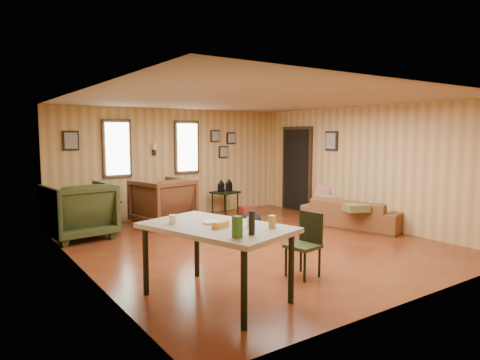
{
  "coord_description": "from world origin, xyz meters",
  "views": [
    {
      "loc": [
        -4.19,
        -5.7,
        1.84
      ],
      "look_at": [
        0.0,
        0.4,
        1.05
      ],
      "focal_mm": 32.0,
      "sensor_mm": 36.0,
      "label": 1
    }
  ],
  "objects_px": {
    "recliner_green": "(79,208)",
    "dining_table": "(217,232)",
    "recliner_brown": "(163,199)",
    "side_table": "(225,190)",
    "end_table": "(106,209)",
    "sofa": "(352,208)"
  },
  "relations": [
    {
      "from": "recliner_green",
      "to": "dining_table",
      "type": "relative_size",
      "value": 0.59
    },
    {
      "from": "recliner_brown",
      "to": "side_table",
      "type": "relative_size",
      "value": 1.28
    },
    {
      "from": "recliner_brown",
      "to": "end_table",
      "type": "distance_m",
      "value": 1.12
    },
    {
      "from": "end_table",
      "to": "side_table",
      "type": "relative_size",
      "value": 0.87
    },
    {
      "from": "sofa",
      "to": "recliner_green",
      "type": "bearing_deg",
      "value": 47.49
    },
    {
      "from": "recliner_brown",
      "to": "end_table",
      "type": "bearing_deg",
      "value": -24.92
    },
    {
      "from": "sofa",
      "to": "dining_table",
      "type": "relative_size",
      "value": 1.04
    },
    {
      "from": "recliner_green",
      "to": "end_table",
      "type": "relative_size",
      "value": 1.53
    },
    {
      "from": "recliner_green",
      "to": "dining_table",
      "type": "bearing_deg",
      "value": 92.15
    },
    {
      "from": "dining_table",
      "to": "end_table",
      "type": "bearing_deg",
      "value": 72.25
    },
    {
      "from": "end_table",
      "to": "sofa",
      "type": "bearing_deg",
      "value": -31.89
    },
    {
      "from": "recliner_brown",
      "to": "dining_table",
      "type": "distance_m",
      "value": 4.15
    },
    {
      "from": "sofa",
      "to": "recliner_brown",
      "type": "height_order",
      "value": "recliner_brown"
    },
    {
      "from": "dining_table",
      "to": "sofa",
      "type": "bearing_deg",
      "value": 4.84
    },
    {
      "from": "end_table",
      "to": "recliner_green",
      "type": "bearing_deg",
      "value": -144.21
    },
    {
      "from": "sofa",
      "to": "end_table",
      "type": "bearing_deg",
      "value": 39.81
    },
    {
      "from": "recliner_green",
      "to": "dining_table",
      "type": "height_order",
      "value": "recliner_green"
    },
    {
      "from": "side_table",
      "to": "recliner_brown",
      "type": "bearing_deg",
      "value": -171.24
    },
    {
      "from": "recliner_brown",
      "to": "dining_table",
      "type": "height_order",
      "value": "dining_table"
    },
    {
      "from": "recliner_green",
      "to": "side_table",
      "type": "bearing_deg",
      "value": -178.43
    },
    {
      "from": "recliner_green",
      "to": "sofa",
      "type": "bearing_deg",
      "value": 149.64
    },
    {
      "from": "recliner_brown",
      "to": "recliner_green",
      "type": "bearing_deg",
      "value": -5.89
    }
  ]
}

